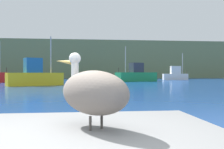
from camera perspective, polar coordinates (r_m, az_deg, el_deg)
hillside_backdrop at (r=64.78m, az=-6.59°, el=3.29°), size 140.00×13.22×9.23m
pelican at (r=2.79m, az=-4.55°, el=-4.03°), size 1.01×1.28×0.88m
fishing_boat_white at (r=47.41m, az=14.52°, el=-0.05°), size 4.66×1.47×5.04m
fishing_boat_green at (r=38.22m, az=5.69°, el=-0.14°), size 6.90×4.31×5.34m
fishing_boat_yellow at (r=26.73m, az=-17.55°, el=-0.34°), size 5.83×4.06×5.26m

